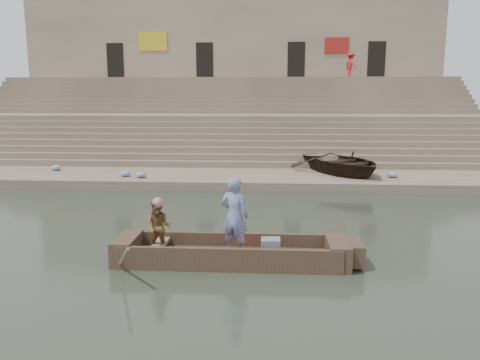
# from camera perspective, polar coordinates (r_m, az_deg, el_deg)

# --- Properties ---
(ground) EXTENTS (120.00, 120.00, 0.00)m
(ground) POSITION_cam_1_polar(r_m,az_deg,el_deg) (14.18, -9.15, -6.34)
(ground) COLOR #242E22
(ground) RESTS_ON ground
(lower_landing) EXTENTS (32.00, 4.00, 0.40)m
(lower_landing) POSITION_cam_1_polar(r_m,az_deg,el_deg) (21.80, -4.56, 0.16)
(lower_landing) COLOR gray
(lower_landing) RESTS_ON ground
(mid_landing) EXTENTS (32.00, 3.00, 2.80)m
(mid_landing) POSITION_cam_1_polar(r_m,az_deg,el_deg) (29.02, -2.50, 5.10)
(mid_landing) COLOR gray
(mid_landing) RESTS_ON ground
(upper_landing) EXTENTS (32.00, 3.00, 5.20)m
(upper_landing) POSITION_cam_1_polar(r_m,az_deg,el_deg) (35.90, -1.32, 8.02)
(upper_landing) COLOR gray
(upper_landing) RESTS_ON ground
(ghat_steps) EXTENTS (32.00, 11.00, 5.20)m
(ghat_steps) POSITION_cam_1_polar(r_m,az_deg,el_deg) (30.66, -2.17, 6.13)
(ghat_steps) COLOR gray
(ghat_steps) RESTS_ON ground
(building_wall) EXTENTS (32.00, 5.07, 11.20)m
(building_wall) POSITION_cam_1_polar(r_m,az_deg,el_deg) (39.88, -0.83, 12.56)
(building_wall) COLOR tan
(building_wall) RESTS_ON ground
(main_rowboat) EXTENTS (5.00, 1.30, 0.22)m
(main_rowboat) POSITION_cam_1_polar(r_m,az_deg,el_deg) (11.64, -1.10, -9.36)
(main_rowboat) COLOR brown
(main_rowboat) RESTS_ON ground
(rowboat_trim) EXTENTS (6.04, 2.63, 2.00)m
(rowboat_trim) POSITION_cam_1_polar(r_m,az_deg,el_deg) (11.55, -0.07, -8.48)
(rowboat_trim) COLOR brown
(rowboat_trim) RESTS_ON ground
(standing_man) EXTENTS (0.79, 0.64, 1.89)m
(standing_man) POSITION_cam_1_polar(r_m,az_deg,el_deg) (11.32, -0.67, -4.34)
(standing_man) COLOR navy
(standing_man) RESTS_ON main_rowboat
(rowing_man) EXTENTS (0.68, 0.55, 1.32)m
(rowing_man) POSITION_cam_1_polar(r_m,az_deg,el_deg) (11.57, -9.77, -5.62)
(rowing_man) COLOR #246722
(rowing_man) RESTS_ON main_rowboat
(television) EXTENTS (0.46, 0.42, 0.40)m
(television) POSITION_cam_1_polar(r_m,az_deg,el_deg) (11.50, 3.63, -7.99)
(television) COLOR slate
(television) RESTS_ON main_rowboat
(beached_rowboat) EXTENTS (5.34, 5.97, 1.02)m
(beached_rowboat) POSITION_cam_1_polar(r_m,az_deg,el_deg) (22.45, 12.08, 2.09)
(beached_rowboat) COLOR #2D2116
(beached_rowboat) RESTS_ON lower_landing
(pedestrian) EXTENTS (1.01, 1.28, 1.74)m
(pedestrian) POSITION_cam_1_polar(r_m,az_deg,el_deg) (35.35, 13.16, 13.35)
(pedestrian) COLOR red
(pedestrian) RESTS_ON upper_landing
(cloth_bundles) EXTENTS (16.11, 2.17, 0.26)m
(cloth_bundles) POSITION_cam_1_polar(r_m,az_deg,el_deg) (21.61, -7.72, 0.90)
(cloth_bundles) COLOR #3F5999
(cloth_bundles) RESTS_ON lower_landing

